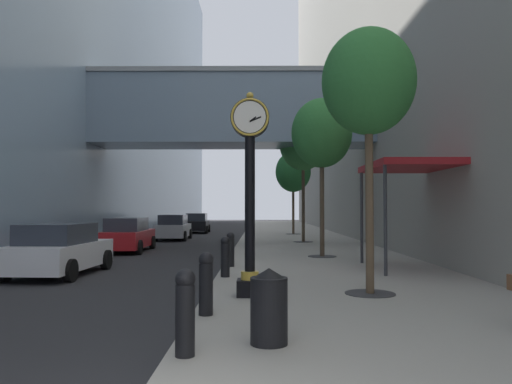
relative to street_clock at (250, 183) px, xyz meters
The scene contains 18 objects.
ground_plane 19.88m from the street_clock, 92.91° to the left, with size 110.00×110.00×0.00m, color #262628.
sidewalk_right 22.97m from the street_clock, 83.66° to the left, with size 7.04×80.00×0.14m, color #9E998E.
building_block_left 29.16m from the street_clock, 119.65° to the left, with size 23.82×80.00×31.50m.
street_clock is the anchor object (origin of this frame).
bollard_nearest 4.72m from the street_clock, 99.75° to the right, with size 0.26×0.26×1.11m.
bollard_second 2.73m from the street_clock, 111.34° to the right, with size 0.26×0.26×1.11m.
bollard_fourth 3.53m from the street_clock, 104.17° to the left, with size 0.26×0.26×1.11m.
bollard_fifth 5.68m from the street_clock, 97.89° to the left, with size 0.26×0.26×1.11m.
street_tree_near 3.48m from the street_clock, ahead, with size 2.07×2.07×5.90m.
street_tree_mid_near 9.29m from the street_clock, 72.92° to the left, with size 2.37×2.37×6.19m.
street_tree_mid_far 17.37m from the street_clock, 81.12° to the left, with size 2.67×2.67×7.06m.
street_tree_far 25.41m from the street_clock, 84.02° to the left, with size 2.57×2.57×6.02m.
trash_bin 4.19m from the street_clock, 84.74° to the right, with size 0.53×0.53×1.05m.
storefront_awning 6.80m from the street_clock, 44.80° to the left, with size 2.40×3.60×3.30m.
car_silver_near 21.38m from the street_clock, 104.38° to the left, with size 2.03×4.16×1.61m.
car_black_mid 30.06m from the street_clock, 99.49° to the left, with size 2.08×4.10×1.61m.
car_red_far 13.73m from the street_clock, 115.89° to the left, with size 2.04×4.55×1.58m.
car_white_trailing 7.43m from the street_clock, 144.11° to the left, with size 2.17×4.24×1.56m.
Camera 1 is at (1.22, -3.28, 2.02)m, focal length 34.49 mm.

